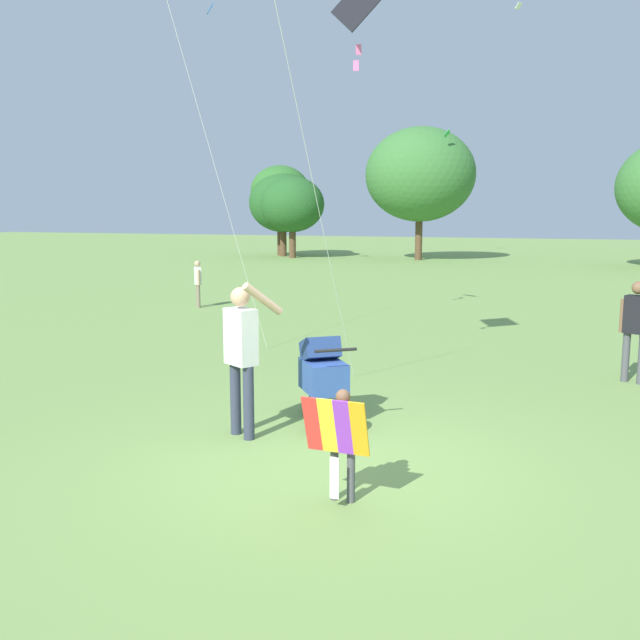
# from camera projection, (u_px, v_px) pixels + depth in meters

# --- Properties ---
(ground_plane) EXTENTS (120.00, 120.00, 0.00)m
(ground_plane) POSITION_uv_depth(u_px,v_px,m) (337.00, 465.00, 6.90)
(ground_plane) COLOR #75994C
(treeline_distant) EXTENTS (29.27, 6.29, 6.62)m
(treeline_distant) POSITION_uv_depth(u_px,v_px,m) (490.00, 186.00, 33.36)
(treeline_distant) COLOR brown
(treeline_distant) RESTS_ON ground
(child_with_butterfly_kite) EXTENTS (0.56, 0.35, 0.99)m
(child_with_butterfly_kite) POSITION_uv_depth(u_px,v_px,m) (341.00, 435.00, 5.93)
(child_with_butterfly_kite) COLOR #4C4C51
(child_with_butterfly_kite) RESTS_ON ground
(person_adult_flyer) EXTENTS (0.66, 0.48, 1.74)m
(person_adult_flyer) POSITION_uv_depth(u_px,v_px,m) (242.00, 347.00, 7.62)
(person_adult_flyer) COLOR #33384C
(person_adult_flyer) RESTS_ON ground
(stroller) EXTENTS (0.90, 1.05, 1.03)m
(stroller) POSITION_uv_depth(u_px,v_px,m) (323.00, 372.00, 8.22)
(stroller) COLOR black
(stroller) RESTS_ON ground
(kite_adult_black) EXTENTS (0.91, 3.23, 5.76)m
(kite_adult_black) POSITION_uv_depth(u_px,v_px,m) (355.00, 17.00, 9.69)
(kite_adult_black) COLOR black
(kite_adult_black) RESTS_ON ground
(person_red_shirt) EXTENTS (0.28, 0.33, 1.21)m
(person_red_shirt) POSITION_uv_depth(u_px,v_px,m) (198.00, 280.00, 18.06)
(person_red_shirt) COLOR #7F705B
(person_red_shirt) RESTS_ON ground
(person_sitting_far) EXTENTS (0.44, 0.32, 1.49)m
(person_sitting_far) POSITION_uv_depth(u_px,v_px,m) (636.00, 323.00, 10.07)
(person_sitting_far) COLOR #4C4C51
(person_sitting_far) RESTS_ON ground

